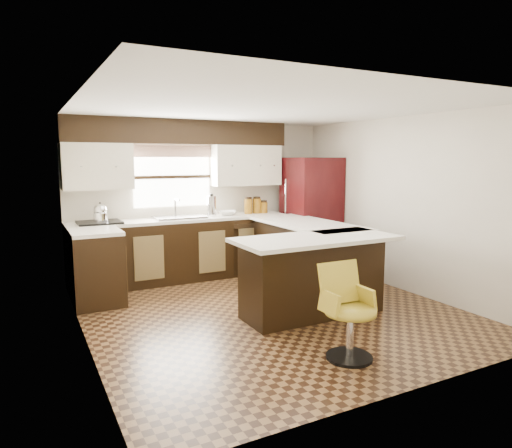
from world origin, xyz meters
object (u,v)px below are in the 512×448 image
refrigerator (311,214)px  bar_chair (351,313)px  peninsula_long (304,257)px  peninsula_return (313,277)px

refrigerator → bar_chair: 3.58m
refrigerator → bar_chair: refrigerator is taller
peninsula_long → peninsula_return: same height
peninsula_long → refrigerator: size_ratio=1.06×
bar_chair → peninsula_long: bearing=68.0°
peninsula_return → refrigerator: size_ratio=0.89×
peninsula_long → refrigerator: 1.34m
peninsula_long → bar_chair: size_ratio=2.23×
peninsula_long → bar_chair: bearing=-113.1°
peninsula_return → refrigerator: 2.40m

